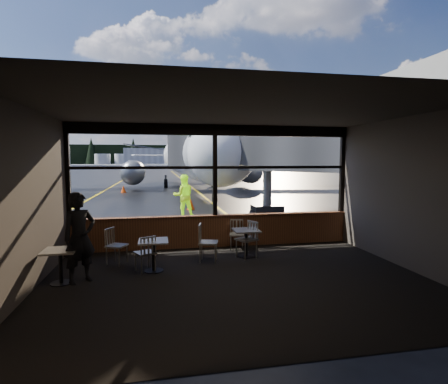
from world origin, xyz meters
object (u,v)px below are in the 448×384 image
object	(u,v)px
cafe_table_mid	(154,256)
chair_mid_w	(117,246)
chair_near_n	(237,235)
cone_nose	(191,204)
jet_bridge	(273,165)
ground_crew	(184,196)
cafe_table_left	(61,267)
cone_wing	(123,189)
passenger	(80,238)
chair_near_w	(208,243)
chair_near_e	(246,240)
chair_mid_s	(145,253)
cafe_table_near	(246,243)
airliner	(191,129)

from	to	relation	value
cafe_table_mid	chair_mid_w	size ratio (longest dim) A/B	0.81
chair_near_n	cone_nose	world-z (taller)	chair_near_n
cafe_table_mid	cone_nose	distance (m)	10.01
jet_bridge	ground_crew	xyz separation A→B (m)	(-4.10, 0.13, -1.36)
cafe_table_left	cone_wing	xyz separation A→B (m)	(-0.71, 20.73, -0.07)
passenger	chair_near_w	bearing A→B (deg)	-19.11
jet_bridge	chair_near_n	bearing A→B (deg)	-117.22
chair_near_e	chair_mid_w	distance (m)	3.20
chair_mid_s	jet_bridge	bearing A→B (deg)	26.62
jet_bridge	cone_nose	distance (m)	4.74
cafe_table_near	jet_bridge	bearing A→B (deg)	66.07
chair_near_e	chair_near_w	world-z (taller)	chair_near_w
airliner	cafe_table_left	world-z (taller)	airliner
jet_bridge	cafe_table_left	xyz separation A→B (m)	(-7.17, -7.96, -1.94)
cafe_table_mid	passenger	distance (m)	1.63
jet_bridge	cone_nose	bearing A→B (deg)	146.56
cafe_table_near	passenger	distance (m)	4.04
cafe_table_mid	cafe_table_left	size ratio (longest dim) A/B	1.01
cafe_table_near	ground_crew	bearing A→B (deg)	99.31
airliner	chair_near_e	xyz separation A→B (m)	(-0.75, -23.28, -4.87)
cafe_table_mid	chair_near_e	world-z (taller)	chair_near_e
cone_nose	chair_near_n	bearing A→B (deg)	-86.39
cafe_table_mid	passenger	size ratio (longest dim) A/B	0.38
airliner	chair_near_w	world-z (taller)	airliner
airliner	cone_nose	xyz separation A→B (m)	(-1.33, -14.09, -5.06)
cafe_table_left	cone_nose	world-z (taller)	cafe_table_left
cafe_table_left	airliner	bearing A→B (deg)	78.61
chair_mid_s	chair_mid_w	world-z (taller)	chair_mid_w
chair_mid_s	ground_crew	bearing A→B (deg)	52.55
jet_bridge	chair_mid_s	distance (m)	9.46
jet_bridge	cone_nose	world-z (taller)	jet_bridge
cafe_table_left	cone_wing	world-z (taller)	cafe_table_left
airliner	chair_mid_w	xyz separation A→B (m)	(-3.96, -23.21, -4.90)
chair_mid_w	cone_nose	world-z (taller)	chair_mid_w
airliner	chair_mid_s	world-z (taller)	airliner
chair_near_w	cone_wing	world-z (taller)	chair_near_w
cone_wing	ground_crew	bearing A→B (deg)	-73.38
chair_mid_s	cone_wing	size ratio (longest dim) A/B	1.49
cafe_table_near	passenger	xyz separation A→B (m)	(-3.81, -1.21, 0.57)
jet_bridge	cafe_table_mid	size ratio (longest dim) A/B	14.71
cafe_table_near	cone_nose	distance (m)	9.10
chair_mid_s	passenger	size ratio (longest dim) A/B	0.45
chair_mid_s	chair_mid_w	bearing A→B (deg)	107.66
chair_near_e	chair_near_w	size ratio (longest dim) A/B	0.99
chair_near_w	chair_mid_s	size ratio (longest dim) A/B	1.14
passenger	cone_nose	size ratio (longest dim) A/B	3.32
cafe_table_near	cone_wing	size ratio (longest dim) A/B	1.28
chair_mid_s	passenger	xyz separation A→B (m)	(-1.27, -0.47, 0.51)
chair_near_e	airliner	bearing A→B (deg)	-26.11
cone_nose	cone_wing	size ratio (longest dim) A/B	1.00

